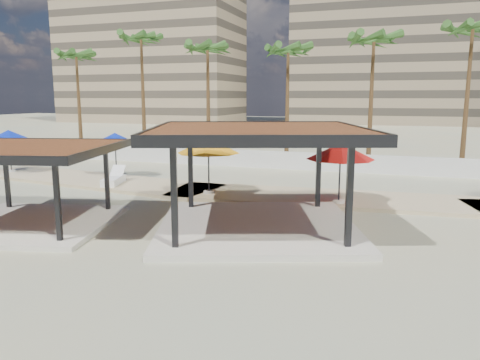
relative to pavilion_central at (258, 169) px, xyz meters
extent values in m
plane|color=tan|center=(-0.14, -1.08, -2.31)|extent=(200.00, 200.00, 0.00)
cube|color=#C6B284|center=(-12.14, 6.42, -2.25)|extent=(16.40, 6.19, 0.24)
cube|color=#C6B284|center=(1.86, 5.92, -2.25)|extent=(16.24, 5.11, 0.24)
cube|color=silver|center=(-0.14, 14.92, -1.71)|extent=(56.00, 0.30, 1.20)
cube|color=#937F60|center=(-42.14, 66.92, 12.69)|extent=(34.00, 16.00, 30.00)
cube|color=#847259|center=(3.86, 76.92, 11.69)|extent=(38.00, 16.00, 28.00)
cube|color=beige|center=(0.00, 0.00, -2.20)|extent=(9.29, 9.29, 0.22)
cube|color=black|center=(-1.67, -3.52, -0.43)|extent=(0.25, 0.25, 3.30)
cube|color=black|center=(-3.52, 1.67, -0.43)|extent=(0.25, 0.25, 3.30)
cube|color=black|center=(3.52, -1.67, -0.43)|extent=(0.25, 0.25, 3.30)
cube|color=black|center=(1.67, 3.52, -0.43)|extent=(0.25, 0.25, 3.30)
cube|color=brown|center=(0.00, 0.00, 1.37)|extent=(9.57, 9.57, 0.31)
cube|color=black|center=(1.26, -3.53, 1.37)|extent=(7.20, 2.68, 0.37)
cube|color=black|center=(-1.26, 3.53, 1.37)|extent=(7.20, 2.68, 0.37)
cube|color=black|center=(-3.53, -1.26, 1.37)|extent=(2.68, 7.20, 0.37)
cube|color=black|center=(3.53, 1.26, 1.37)|extent=(2.68, 7.20, 0.37)
cube|color=beige|center=(-8.42, -2.44, -2.22)|extent=(7.15, 7.15, 0.18)
cube|color=black|center=(-11.12, -0.81, -0.79)|extent=(0.20, 0.20, 2.68)
cube|color=black|center=(-5.71, -4.06, -0.79)|extent=(0.20, 0.20, 2.68)
cube|color=black|center=(-6.79, 0.27, -0.79)|extent=(0.20, 0.20, 2.68)
cube|color=brown|center=(-8.42, -2.44, 0.68)|extent=(7.37, 7.37, 0.25)
cube|color=black|center=(-9.15, 0.51, 0.68)|extent=(6.00, 1.60, 0.30)
cube|color=black|center=(-5.47, -1.70, 0.68)|extent=(1.60, 6.00, 0.30)
cylinder|color=beige|center=(-18.64, 6.90, -2.06)|extent=(0.52, 0.52, 0.12)
cylinder|color=#262628|center=(-18.64, 6.90, -0.88)|extent=(0.07, 0.07, 2.49)
cone|color=#0A24B3|center=(-18.64, 6.90, 0.19)|extent=(3.30, 3.30, 0.73)
cylinder|color=beige|center=(-3.98, 4.74, -2.06)|extent=(0.54, 0.54, 0.13)
cylinder|color=#262628|center=(-3.98, 4.74, -0.84)|extent=(0.08, 0.08, 2.58)
cone|color=orange|center=(-3.98, 4.74, 0.27)|extent=(3.78, 3.78, 0.75)
cylinder|color=beige|center=(2.43, 4.72, -2.06)|extent=(0.53, 0.53, 0.13)
cylinder|color=#262628|center=(2.43, 4.72, -0.86)|extent=(0.07, 0.07, 2.54)
cone|color=red|center=(2.43, 4.72, 0.23)|extent=(3.63, 3.63, 0.74)
cylinder|color=beige|center=(-11.59, 8.12, -2.07)|extent=(0.50, 0.50, 0.12)
cylinder|color=#262628|center=(-11.59, 8.12, -0.92)|extent=(0.07, 0.07, 2.41)
cone|color=#0A24B3|center=(-11.59, 8.12, 0.11)|extent=(3.79, 3.79, 0.70)
cube|color=white|center=(-9.96, 5.38, -1.97)|extent=(1.38, 2.35, 0.31)
cube|color=white|center=(-9.96, 5.38, -1.78)|extent=(1.38, 2.35, 0.07)
cube|color=white|center=(-10.21, 6.21, -1.52)|extent=(0.92, 0.94, 0.56)
cone|color=brown|center=(-21.14, 17.22, 1.95)|extent=(0.36, 0.36, 8.51)
ellipsoid|color=#2E5B20|center=(-21.14, 17.22, 5.95)|extent=(3.00, 3.00, 1.80)
cone|color=brown|center=(-15.14, 17.62, 2.55)|extent=(0.36, 0.36, 9.72)
ellipsoid|color=#2E5B20|center=(-15.14, 17.62, 7.16)|extent=(3.00, 3.00, 1.80)
cone|color=brown|center=(-9.14, 17.02, 2.04)|extent=(0.36, 0.36, 8.69)
ellipsoid|color=#2E5B20|center=(-9.14, 17.02, 6.14)|extent=(3.00, 3.00, 1.80)
cone|color=brown|center=(-3.14, 17.82, 1.90)|extent=(0.36, 0.36, 8.41)
ellipsoid|color=#2E5B20|center=(-3.14, 17.82, 5.86)|extent=(3.00, 3.00, 1.80)
cone|color=brown|center=(2.86, 17.32, 2.15)|extent=(0.36, 0.36, 8.92)
ellipsoid|color=#2E5B20|center=(2.86, 17.32, 6.36)|extent=(3.00, 3.00, 1.80)
cone|color=brown|center=(8.86, 17.52, 2.38)|extent=(0.36, 0.36, 9.37)
ellipsoid|color=#2E5B20|center=(8.86, 17.52, 6.82)|extent=(3.00, 3.00, 1.80)
camera|label=1|loc=(4.95, -16.38, 2.63)|focal=35.00mm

